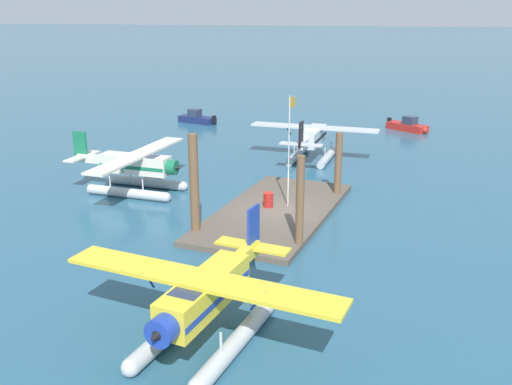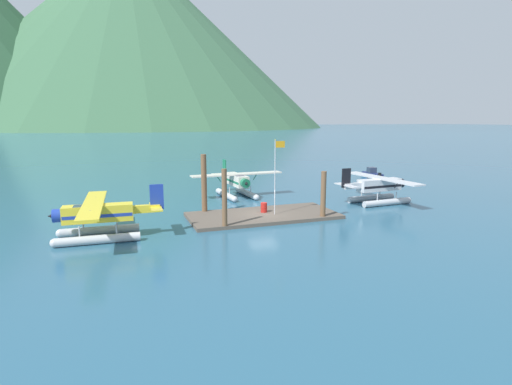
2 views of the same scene
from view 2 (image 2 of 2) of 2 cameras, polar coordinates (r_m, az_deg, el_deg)
ground_plane at (r=36.34m, az=1.00°, el=-3.46°), size 1200.00×1200.00×0.00m
dock_platform at (r=36.30m, az=1.00°, el=-3.23°), size 13.14×6.13×0.30m
piling_near_left at (r=31.87m, az=-4.44°, el=-0.99°), size 0.41×0.41×4.83m
piling_near_right at (r=35.50m, az=9.42°, el=-0.44°), size 0.45×0.45×4.23m
piling_far_left at (r=37.17m, az=-7.29°, el=1.10°), size 0.50×0.50×5.51m
flagpole at (r=35.51m, az=2.85°, el=3.38°), size 0.95×0.10×6.62m
fuel_drum at (r=36.78m, az=1.11°, el=-2.11°), size 0.62×0.62×0.88m
mountain_ridge_west_peak at (r=502.42m, az=-17.39°, el=20.25°), size 427.16×427.16×199.92m
seaplane_silver_stbd_fwd at (r=43.93m, az=16.91°, el=0.58°), size 7.97×10.47×3.84m
seaplane_yellow_port_aft at (r=31.53m, az=-21.27°, el=-3.35°), size 7.98×10.45×3.84m
seaplane_cream_bow_centre at (r=45.52m, az=-2.75°, el=1.34°), size 10.46×7.98×3.84m
boat_navy_open_east at (r=63.64m, az=15.96°, el=2.50°), size 2.16×4.86×1.50m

